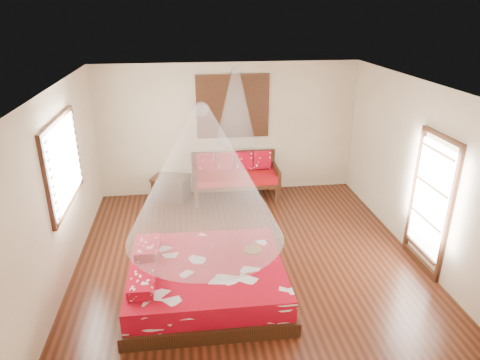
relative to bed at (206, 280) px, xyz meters
The scene contains 10 objects.
room 1.65m from the bed, 52.13° to the left, with size 5.54×5.54×2.84m.
bed is the anchor object (origin of this frame).
daybed 3.43m from the bed, 76.01° to the left, with size 1.82×0.81×0.95m.
storage_chest 3.43m from the bed, 98.95° to the left, with size 0.89×0.77×0.51m.
shutter_panel 4.09m from the bed, 77.25° to the left, with size 1.52×0.06×1.32m.
window_left 2.70m from the bed, 150.24° to the left, with size 0.10×1.74×1.34m.
glazed_door 3.55m from the bed, ahead, with size 0.08×1.02×2.16m.
wine_tray 0.83m from the bed, 21.27° to the left, with size 0.27×0.27×0.21m.
mosquito_net_main 1.60m from the bed, ahead, with size 2.12×2.12×1.80m, color white.
mosquito_net_daybed 3.72m from the bed, 75.45° to the left, with size 0.82×0.82×1.50m, color white.
Camera 1 is at (-0.91, -6.02, 3.86)m, focal length 32.00 mm.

